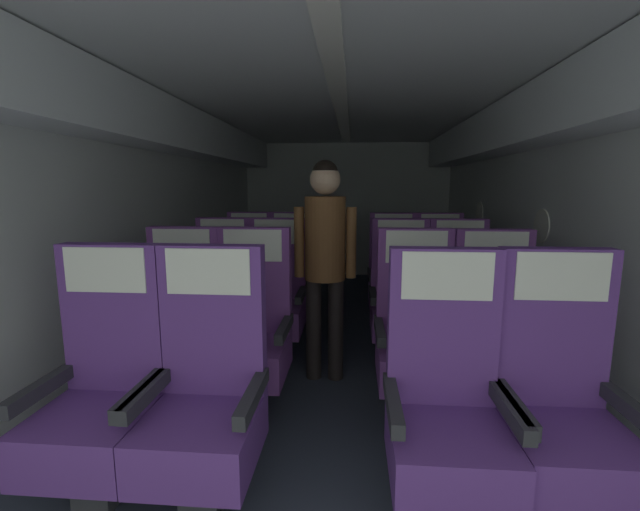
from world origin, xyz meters
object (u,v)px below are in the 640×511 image
(seat_a_right_aisle, at_px, (561,412))
(seat_d_right_window, at_px, (393,279))
(seat_a_left_window, at_px, (103,395))
(seat_d_left_aisle, at_px, (291,277))
(seat_b_left_window, at_px, (180,331))
(seat_b_right_aisle, at_px, (495,340))
(seat_c_left_window, at_px, (222,297))
(seat_c_right_window, at_px, (400,301))
(seat_a_left_aisle, at_px, (206,399))
(seat_b_left_aisle, at_px, (251,333))
(seat_b_right_window, at_px, (415,337))
(seat_c_left_aisle, at_px, (276,299))
(seat_c_right_aisle, at_px, (459,302))
(seat_d_right_aisle, at_px, (439,280))
(seat_d_left_window, at_px, (248,276))
(flight_attendant, at_px, (325,248))
(seat_a_right_window, at_px, (446,410))

(seat_a_right_aisle, xyz_separation_m, seat_d_right_window, (-0.46, 2.46, 0.00))
(seat_a_left_window, height_order, seat_d_left_aisle, same)
(seat_b_left_window, xyz_separation_m, seat_b_right_aisle, (1.93, 0.00, 0.00))
(seat_a_right_aisle, bearing_deg, seat_b_right_aisle, 90.02)
(seat_c_left_window, distance_m, seat_c_right_window, 1.46)
(seat_a_left_aisle, bearing_deg, seat_c_left_window, 105.65)
(seat_b_left_aisle, relative_size, seat_b_right_window, 1.00)
(seat_c_left_aisle, xyz_separation_m, seat_d_left_aisle, (0.00, 0.84, 0.00))
(seat_a_left_aisle, relative_size, seat_b_right_window, 1.00)
(seat_c_left_window, bearing_deg, seat_c_right_window, 0.46)
(seat_c_left_window, bearing_deg, seat_c_right_aisle, 0.41)
(seat_a_left_window, height_order, seat_c_right_aisle, same)
(seat_b_left_aisle, height_order, seat_d_right_aisle, same)
(seat_b_right_aisle, xyz_separation_m, seat_d_left_window, (-1.92, 1.66, 0.00))
(seat_b_left_window, relative_size, seat_c_right_aisle, 1.00)
(flight_attendant, bearing_deg, seat_a_right_aisle, 110.41)
(seat_b_right_window, height_order, seat_c_left_window, same)
(seat_b_right_window, distance_m, seat_d_right_window, 1.64)
(seat_b_left_window, distance_m, seat_d_right_window, 2.22)
(seat_c_right_window, height_order, seat_d_right_window, same)
(seat_c_left_aisle, height_order, seat_c_right_window, same)
(seat_a_right_aisle, bearing_deg, seat_b_right_window, 119.64)
(seat_d_left_aisle, bearing_deg, seat_a_left_aisle, -89.87)
(seat_b_left_window, xyz_separation_m, seat_c_right_aisle, (1.93, 0.85, 0.00))
(seat_c_left_window, distance_m, flight_attendant, 1.10)
(seat_b_right_aisle, relative_size, seat_c_left_window, 1.00)
(seat_d_right_aisle, bearing_deg, seat_a_right_aisle, -90.04)
(seat_d_left_aisle, distance_m, flight_attendant, 1.42)
(seat_b_right_window, xyz_separation_m, seat_d_right_window, (0.01, 1.64, 0.00))
(seat_b_right_window, distance_m, seat_d_right_aisle, 1.72)
(seat_b_right_aisle, relative_size, seat_b_right_window, 1.00)
(seat_a_right_window, distance_m, seat_d_right_window, 2.49)
(seat_d_right_aisle, bearing_deg, seat_d_right_window, -178.35)
(seat_c_left_window, height_order, seat_d_right_window, same)
(seat_a_right_window, bearing_deg, seat_b_left_window, 150.53)
(seat_a_left_window, height_order, seat_a_right_window, same)
(seat_c_left_window, xyz_separation_m, seat_c_left_aisle, (0.46, -0.01, 0.00))
(seat_b_right_window, relative_size, flight_attendant, 0.72)
(seat_b_right_aisle, xyz_separation_m, flight_attendant, (-1.04, 0.40, 0.48))
(seat_c_right_window, xyz_separation_m, seat_d_right_aisle, (0.47, 0.82, 0.00))
(seat_d_left_aisle, bearing_deg, flight_attendant, -71.12)
(seat_b_right_aisle, xyz_separation_m, seat_d_left_aisle, (-1.48, 1.66, 0.00))
(seat_c_right_aisle, relative_size, seat_d_right_window, 1.00)
(seat_c_right_window, distance_m, seat_d_right_aisle, 0.95)
(seat_b_left_window, bearing_deg, seat_c_right_window, 30.10)
(seat_a_left_aisle, distance_m, seat_c_right_aisle, 2.22)
(seat_a_right_window, xyz_separation_m, seat_b_left_aisle, (-1.01, 0.84, 0.00))
(seat_a_right_window, height_order, seat_b_right_window, same)
(seat_a_right_aisle, xyz_separation_m, seat_a_right_window, (-0.46, -0.03, 0.00))
(seat_b_left_aisle, xyz_separation_m, seat_d_right_aisle, (1.48, 1.66, 0.00))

